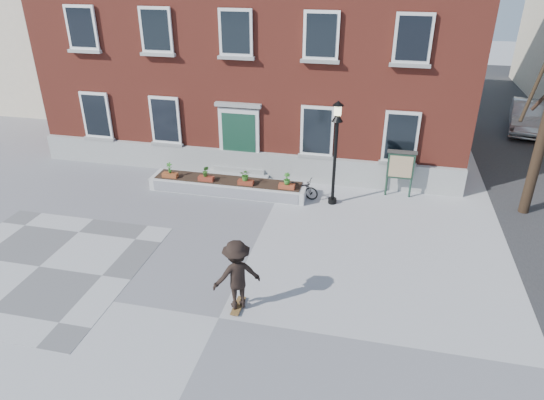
% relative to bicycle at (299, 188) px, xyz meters
% --- Properties ---
extents(ground, '(100.00, 100.00, 0.00)m').
position_rel_bicycle_xyz_m(ground, '(-0.80, -7.38, -0.40)').
color(ground, '#A2A2A5').
rests_on(ground, ground).
extents(checker_patch, '(6.00, 6.00, 0.01)m').
position_rel_bicycle_xyz_m(checker_patch, '(-6.80, -6.38, -0.40)').
color(checker_patch, '#5D5E60').
rests_on(checker_patch, ground).
extents(bicycle, '(1.62, 0.84, 0.81)m').
position_rel_bicycle_xyz_m(bicycle, '(0.00, 0.00, 0.00)').
color(bicycle, black).
rests_on(bicycle, ground).
extents(parked_car, '(2.52, 4.92, 1.55)m').
position_rel_bicycle_xyz_m(parked_car, '(10.38, 10.55, 0.37)').
color(parked_car, '#AFB2B4').
rests_on(parked_car, ground).
extents(brick_building, '(18.40, 10.85, 12.60)m').
position_rel_bicycle_xyz_m(brick_building, '(-2.80, 6.60, 5.90)').
color(brick_building, maroon).
rests_on(brick_building, ground).
extents(planter_assembly, '(6.20, 1.12, 1.15)m').
position_rel_bicycle_xyz_m(planter_assembly, '(-2.79, -0.20, -0.10)').
color(planter_assembly, silver).
rests_on(planter_assembly, ground).
extents(bare_tree, '(1.83, 1.83, 6.16)m').
position_rel_bicycle_xyz_m(bare_tree, '(8.20, 0.63, 2.39)').
color(bare_tree, '#302115').
rests_on(bare_tree, ground).
extents(lamp_post, '(0.40, 0.40, 3.93)m').
position_rel_bicycle_xyz_m(lamp_post, '(1.31, -0.22, 2.14)').
color(lamp_post, black).
rests_on(lamp_post, ground).
extents(notice_board, '(1.10, 0.16, 1.87)m').
position_rel_bicycle_xyz_m(notice_board, '(3.71, 0.94, 0.86)').
color(notice_board, '#183021').
rests_on(notice_board, ground).
extents(skateboarder, '(1.46, 1.28, 2.03)m').
position_rel_bicycle_xyz_m(skateboarder, '(-0.44, -6.87, 0.65)').
color(skateboarder, brown).
rests_on(skateboarder, ground).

